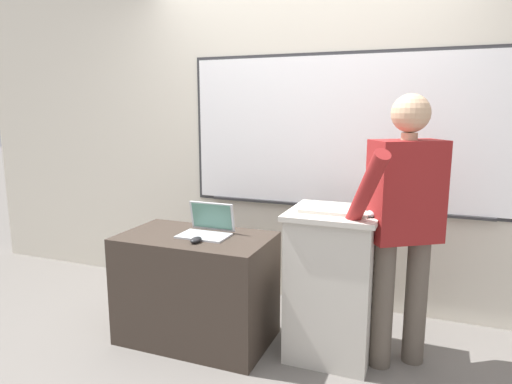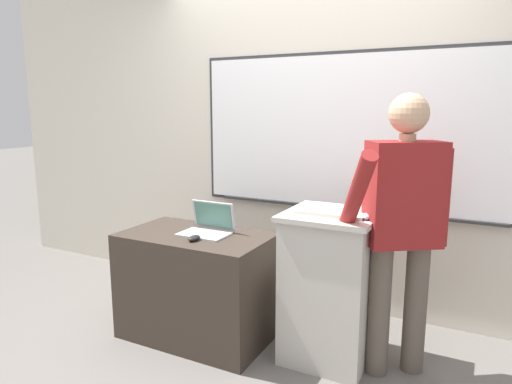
# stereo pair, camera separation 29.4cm
# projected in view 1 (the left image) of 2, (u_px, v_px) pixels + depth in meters

# --- Properties ---
(ground_plane) EXTENTS (30.00, 30.00, 0.00)m
(ground_plane) POSITION_uv_depth(u_px,v_px,m) (239.00, 383.00, 2.59)
(ground_plane) COLOR slate
(back_wall) EXTENTS (6.40, 0.17, 2.67)m
(back_wall) POSITION_uv_depth(u_px,v_px,m) (307.00, 134.00, 3.55)
(back_wall) COLOR beige
(back_wall) RESTS_ON ground_plane
(lectern_podium) EXTENTS (0.54, 0.54, 0.93)m
(lectern_podium) POSITION_uv_depth(u_px,v_px,m) (332.00, 283.00, 2.83)
(lectern_podium) COLOR #BCB7AD
(lectern_podium) RESTS_ON ground_plane
(side_desk) EXTENTS (0.98, 0.58, 0.72)m
(side_desk) POSITION_uv_depth(u_px,v_px,m) (197.00, 288.00, 3.03)
(side_desk) COLOR #382D26
(side_desk) RESTS_ON ground_plane
(person_presenter) EXTENTS (0.57, 0.69, 1.62)m
(person_presenter) POSITION_uv_depth(u_px,v_px,m) (404.00, 215.00, 2.62)
(person_presenter) COLOR brown
(person_presenter) RESTS_ON ground_plane
(laptop) EXTENTS (0.32, 0.25, 0.20)m
(laptop) POSITION_uv_depth(u_px,v_px,m) (208.00, 225.00, 2.99)
(laptop) COLOR #B7BABF
(laptop) RESTS_ON side_desk
(wireless_keyboard) EXTENTS (0.40, 0.14, 0.02)m
(wireless_keyboard) POSITION_uv_depth(u_px,v_px,m) (334.00, 212.00, 2.68)
(wireless_keyboard) COLOR beige
(wireless_keyboard) RESTS_ON lectern_podium
(computer_mouse_by_laptop) EXTENTS (0.06, 0.10, 0.03)m
(computer_mouse_by_laptop) POSITION_uv_depth(u_px,v_px,m) (196.00, 240.00, 2.81)
(computer_mouse_by_laptop) COLOR black
(computer_mouse_by_laptop) RESTS_ON side_desk
(computer_mouse_by_keyboard) EXTENTS (0.06, 0.10, 0.03)m
(computer_mouse_by_keyboard) POSITION_uv_depth(u_px,v_px,m) (371.00, 213.00, 2.61)
(computer_mouse_by_keyboard) COLOR #BCBCC1
(computer_mouse_by_keyboard) RESTS_ON lectern_podium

